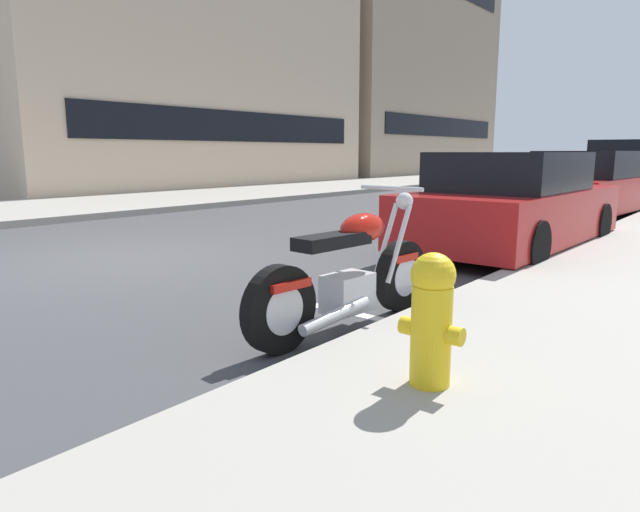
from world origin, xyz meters
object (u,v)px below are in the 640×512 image
object	(u,v)px
crossing_truck	(624,159)
fire_hydrant	(432,316)
parked_motorcycle	(350,276)
parked_car_at_intersection	(588,186)
car_opposite_curb	(480,169)
parked_car_near_corner	(513,205)

from	to	relation	value
crossing_truck	fire_hydrant	world-z (taller)	crossing_truck
parked_motorcycle	fire_hydrant	world-z (taller)	parked_motorcycle
fire_hydrant	parked_car_at_intersection	bearing A→B (deg)	9.83
car_opposite_curb	fire_hydrant	distance (m)	23.11
parked_motorcycle	parked_car_near_corner	xyz separation A→B (m)	(4.44, 0.36, 0.23)
parked_motorcycle	crossing_truck	bearing A→B (deg)	11.58
car_opposite_curb	parked_car_at_intersection	bearing A→B (deg)	30.03
crossing_truck	fire_hydrant	size ratio (longest dim) A/B	6.80
car_opposite_curb	fire_hydrant	world-z (taller)	car_opposite_curb
parked_car_near_corner	crossing_truck	bearing A→B (deg)	9.33
parked_car_at_intersection	car_opposite_curb	bearing A→B (deg)	37.34
parked_motorcycle	car_opposite_curb	xyz separation A→B (m)	(20.43, 7.73, 0.23)
parked_car_near_corner	fire_hydrant	distance (m)	5.54
parked_car_at_intersection	crossing_truck	bearing A→B (deg)	13.10
parked_car_at_intersection	car_opposite_curb	xyz separation A→B (m)	(10.72, 7.08, -0.02)
parked_motorcycle	parked_car_at_intersection	world-z (taller)	parked_car_at_intersection
parked_motorcycle	crossing_truck	world-z (taller)	crossing_truck
parked_motorcycle	crossing_truck	size ratio (longest dim) A/B	0.42
crossing_truck	car_opposite_curb	size ratio (longest dim) A/B	1.12
parked_car_near_corner	car_opposite_curb	distance (m)	17.61
fire_hydrant	parked_motorcycle	bearing A→B (deg)	53.18
parked_motorcycle	parked_car_at_intersection	distance (m)	9.74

